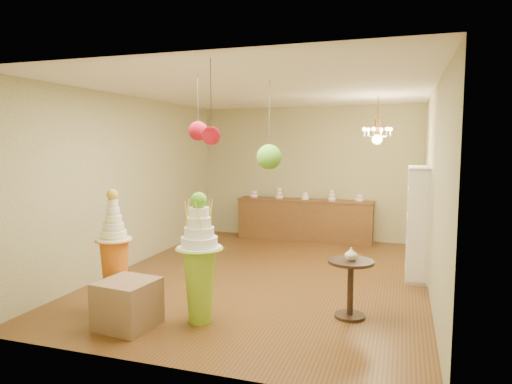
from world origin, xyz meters
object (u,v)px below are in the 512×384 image
(pedestal_green, at_px, (200,267))
(round_table, at_px, (351,281))
(sideboard, at_px, (305,219))
(pedestal_orange, at_px, (115,265))

(pedestal_green, bearing_deg, round_table, 22.21)
(pedestal_green, bearing_deg, sideboard, 87.46)
(pedestal_green, height_order, sideboard, pedestal_green)
(pedestal_orange, relative_size, sideboard, 0.53)
(pedestal_orange, xyz_separation_m, round_table, (2.91, 0.75, -0.14))
(pedestal_orange, relative_size, round_table, 2.18)
(pedestal_orange, xyz_separation_m, sideboard, (1.40, 5.11, -0.14))
(sideboard, height_order, round_table, sideboard)
(round_table, bearing_deg, pedestal_orange, -165.62)
(pedestal_orange, bearing_deg, round_table, 14.38)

